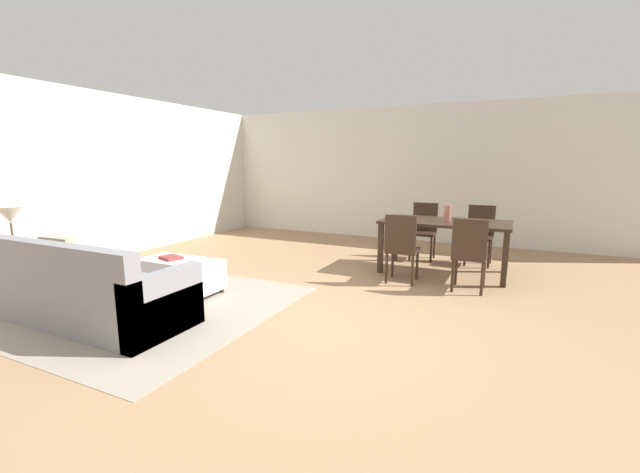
# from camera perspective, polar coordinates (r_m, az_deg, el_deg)

# --- Properties ---
(ground_plane) EXTENTS (10.80, 10.80, 0.00)m
(ground_plane) POSITION_cam_1_polar(r_m,az_deg,el_deg) (4.05, -0.02, -12.64)
(ground_plane) COLOR #9E7A56
(wall_back) EXTENTS (9.00, 0.12, 2.70)m
(wall_back) POSITION_cam_1_polar(r_m,az_deg,el_deg) (8.52, 14.86, 8.42)
(wall_back) COLOR silver
(wall_back) RESTS_ON ground_plane
(wall_left) EXTENTS (0.12, 11.00, 2.70)m
(wall_left) POSITION_cam_1_polar(r_m,az_deg,el_deg) (7.23, -32.36, 6.91)
(wall_left) COLOR silver
(wall_left) RESTS_ON ground_plane
(area_rug) EXTENTS (3.00, 2.80, 0.01)m
(area_rug) POSITION_cam_1_polar(r_m,az_deg,el_deg) (5.06, -23.45, -8.70)
(area_rug) COLOR gray
(area_rug) RESTS_ON ground_plane
(couch) EXTENTS (2.05, 0.87, 0.86)m
(couch) POSITION_cam_1_polar(r_m,az_deg,el_deg) (4.69, -29.55, -6.98)
(couch) COLOR gray
(couch) RESTS_ON ground_plane
(ottoman_table) EXTENTS (1.02, 0.50, 0.41)m
(ottoman_table) POSITION_cam_1_polar(r_m,az_deg,el_deg) (5.29, -18.91, -4.94)
(ottoman_table) COLOR silver
(ottoman_table) RESTS_ON ground_plane
(side_table) EXTENTS (0.40, 0.40, 0.57)m
(side_table) POSITION_cam_1_polar(r_m,az_deg,el_deg) (5.79, -36.77, -3.00)
(side_table) COLOR olive
(side_table) RESTS_ON ground_plane
(table_lamp) EXTENTS (0.26, 0.26, 0.53)m
(table_lamp) POSITION_cam_1_polar(r_m,az_deg,el_deg) (5.71, -37.34, 2.20)
(table_lamp) COLOR brown
(table_lamp) RESTS_ON side_table
(dining_table) EXTENTS (1.76, 0.92, 0.76)m
(dining_table) POSITION_cam_1_polar(r_m,az_deg,el_deg) (6.10, 17.07, 1.30)
(dining_table) COLOR #332319
(dining_table) RESTS_ON ground_plane
(dining_chair_near_left) EXTENTS (0.42, 0.42, 0.92)m
(dining_chair_near_left) POSITION_cam_1_polar(r_m,az_deg,el_deg) (5.43, 11.34, -1.14)
(dining_chair_near_left) COLOR #332319
(dining_chair_near_left) RESTS_ON ground_plane
(dining_chair_near_right) EXTENTS (0.40, 0.40, 0.92)m
(dining_chair_near_right) POSITION_cam_1_polar(r_m,az_deg,el_deg) (5.28, 20.19, -1.90)
(dining_chair_near_right) COLOR #332319
(dining_chair_near_right) RESTS_ON ground_plane
(dining_chair_far_left) EXTENTS (0.41, 0.41, 0.92)m
(dining_chair_far_left) POSITION_cam_1_polar(r_m,az_deg,el_deg) (6.98, 14.34, 1.25)
(dining_chair_far_left) COLOR #332319
(dining_chair_far_left) RESTS_ON ground_plane
(dining_chair_far_right) EXTENTS (0.41, 0.41, 0.92)m
(dining_chair_far_right) POSITION_cam_1_polar(r_m,az_deg,el_deg) (6.86, 21.49, 0.70)
(dining_chair_far_right) COLOR #332319
(dining_chair_far_right) RESTS_ON ground_plane
(vase_centerpiece) EXTENTS (0.10, 0.10, 0.23)m
(vase_centerpiece) POSITION_cam_1_polar(r_m,az_deg,el_deg) (6.05, 17.43, 3.15)
(vase_centerpiece) COLOR #B26659
(vase_centerpiece) RESTS_ON dining_table
(book_on_ottoman) EXTENTS (0.31, 0.27, 0.03)m
(book_on_ottoman) POSITION_cam_1_polar(r_m,az_deg,el_deg) (5.33, -20.13, -2.78)
(book_on_ottoman) COLOR maroon
(book_on_ottoman) RESTS_ON ottoman_table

